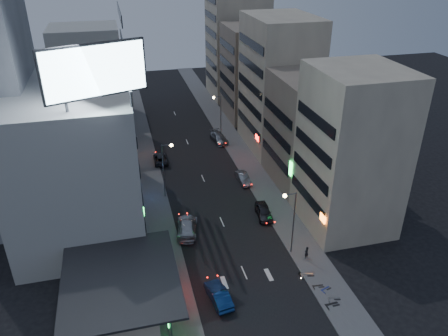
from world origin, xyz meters
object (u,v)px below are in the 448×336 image
object	(u,v)px
parked_car_left	(161,159)
road_car_silver	(187,227)
parked_car_right_mid	(243,178)
parked_car_right_far	(219,138)
scooter_blue	(329,282)
parked_car_right_near	(264,212)
scooter_black_b	(323,280)
scooter_silver_b	(314,269)
road_car_blue	(218,295)
scooter_silver_a	(340,292)
scooter_black_a	(338,297)
person	(306,252)

from	to	relation	value
parked_car_left	road_car_silver	size ratio (longest dim) A/B	0.80
parked_car_right_mid	parked_car_right_far	distance (m)	15.30
scooter_blue	parked_car_right_near	bearing A→B (deg)	-9.53
parked_car_right_far	scooter_black_b	size ratio (longest dim) A/B	3.03
parked_car_right_far	scooter_silver_b	size ratio (longest dim) A/B	2.61
road_car_blue	parked_car_left	bearing A→B (deg)	-94.52
scooter_silver_a	scooter_black_a	bearing A→B (deg)	147.78
road_car_silver	scooter_silver_b	size ratio (longest dim) A/B	2.86
scooter_silver_a	scooter_silver_b	size ratio (longest dim) A/B	0.90
scooter_silver_a	scooter_black_b	xyz separation A→B (m)	(-0.84, 2.08, -0.02)
parked_car_right_mid	road_car_blue	world-z (taller)	road_car_blue
person	scooter_silver_b	world-z (taller)	person
road_car_blue	scooter_blue	size ratio (longest dim) A/B	2.77
parked_car_left	scooter_silver_a	size ratio (longest dim) A/B	2.56
scooter_silver_a	scooter_blue	bearing A→B (deg)	24.94
scooter_silver_a	scooter_blue	world-z (taller)	scooter_silver_a
scooter_silver_a	person	bearing A→B (deg)	19.58
parked_car_right_far	scooter_silver_b	bearing A→B (deg)	-93.70
scooter_black_a	scooter_silver_a	distance (m)	0.77
road_car_blue	scooter_black_b	bearing A→B (deg)	169.39
parked_car_right_near	scooter_silver_b	xyz separation A→B (m)	(1.64, -11.91, -0.03)
person	parked_car_right_far	bearing A→B (deg)	-112.91
scooter_silver_a	scooter_black_b	distance (m)	2.25
parked_car_right_far	person	bearing A→B (deg)	-93.02
person	road_car_blue	bearing A→B (deg)	-7.06
road_car_silver	scooter_black_a	world-z (taller)	road_car_silver
person	scooter_black_b	size ratio (longest dim) A/B	0.88
parked_car_right_near	road_car_silver	world-z (taller)	road_car_silver
scooter_black_a	scooter_black_b	bearing A→B (deg)	3.58
scooter_black_a	road_car_silver	bearing A→B (deg)	36.21
parked_car_right_mid	road_car_silver	size ratio (longest dim) A/B	0.71
parked_car_right_mid	scooter_black_b	world-z (taller)	parked_car_right_mid
parked_car_right_mid	parked_car_right_far	xyz separation A→B (m)	(0.00, 15.30, 0.09)
parked_car_right_near	parked_car_right_mid	size ratio (longest dim) A/B	1.09
scooter_black_b	parked_car_right_near	bearing A→B (deg)	11.94
road_car_silver	scooter_blue	bearing A→B (deg)	146.05
person	scooter_blue	size ratio (longest dim) A/B	0.92
road_car_blue	parked_car_right_mid	bearing A→B (deg)	-120.14
parked_car_left	parked_car_right_near	bearing A→B (deg)	122.26
parked_car_left	scooter_blue	bearing A→B (deg)	114.11
scooter_black_a	scooter_blue	world-z (taller)	scooter_black_a
person	scooter_black_b	xyz separation A→B (m)	(-0.03, -4.43, -0.24)
scooter_blue	scooter_silver_b	size ratio (longest dim) A/B	0.82
road_car_silver	scooter_black_b	size ratio (longest dim) A/B	3.33
parked_car_right_near	scooter_black_b	size ratio (longest dim) A/B	2.57
scooter_silver_a	scooter_black_b	size ratio (longest dim) A/B	1.04
scooter_black_b	scooter_silver_b	bearing A→B (deg)	12.03
parked_car_right_near	road_car_blue	xyz separation A→B (m)	(-9.32, -13.22, -0.00)
road_car_silver	scooter_black_a	distance (m)	19.89
scooter_black_a	scooter_blue	xyz separation A→B (m)	(0.16, 2.26, -0.12)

